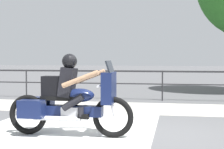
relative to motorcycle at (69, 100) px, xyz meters
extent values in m
plane|color=#565659|center=(1.58, 0.48, -0.70)|extent=(120.00, 120.00, 0.00)
cube|color=#B7B2A8|center=(1.58, 3.88, -0.70)|extent=(44.00, 2.40, 0.01)
cube|color=silver|center=(-0.22, 0.28, -0.70)|extent=(3.67, 6.00, 0.01)
cube|color=#232326|center=(1.58, 5.85, 0.33)|extent=(36.00, 0.04, 0.06)
cube|color=#232326|center=(1.58, 5.85, -0.12)|extent=(36.00, 0.03, 0.04)
cylinder|color=#232326|center=(-3.52, 5.85, -0.17)|extent=(0.05, 0.05, 1.06)
cylinder|color=#232326|center=(1.58, 5.85, -0.17)|extent=(0.05, 0.05, 1.06)
torus|color=black|center=(0.87, 0.00, -0.31)|extent=(0.78, 0.11, 0.78)
torus|color=black|center=(-0.84, 0.00, -0.31)|extent=(0.78, 0.11, 0.78)
cube|color=#141E47|center=(0.01, 0.00, -0.21)|extent=(1.29, 0.22, 0.20)
cube|color=silver|center=(0.05, 0.00, -0.26)|extent=(0.34, 0.26, 0.26)
ellipsoid|color=#141E47|center=(0.22, 0.00, 0.09)|extent=(0.57, 0.30, 0.26)
cube|color=black|center=(-0.16, 0.00, 0.03)|extent=(0.75, 0.28, 0.08)
cube|color=#141E47|center=(0.79, 0.00, 0.24)|extent=(0.20, 0.54, 0.59)
cube|color=#1E232B|center=(0.81, 0.00, 0.63)|extent=(0.10, 0.46, 0.24)
cylinder|color=silver|center=(0.65, 0.00, 0.29)|extent=(0.04, 0.70, 0.04)
cylinder|color=silver|center=(-0.19, -0.16, -0.34)|extent=(0.94, 0.09, 0.09)
cube|color=#141E47|center=(-0.66, -0.24, -0.16)|extent=(0.48, 0.28, 0.34)
cube|color=#141E47|center=(-0.66, 0.24, -0.16)|extent=(0.48, 0.28, 0.34)
cylinder|color=silver|center=(0.84, 0.00, -0.04)|extent=(0.19, 0.06, 0.55)
cube|color=black|center=(-0.02, 0.00, 0.34)|extent=(0.31, 0.36, 0.58)
sphere|color=tan|center=(0.02, 0.00, 0.72)|extent=(0.23, 0.23, 0.23)
sphere|color=black|center=(0.02, 0.00, 0.74)|extent=(0.29, 0.29, 0.29)
cylinder|color=black|center=(0.13, -0.15, -0.03)|extent=(0.44, 0.13, 0.34)
cylinder|color=black|center=(0.28, -0.15, -0.21)|extent=(0.11, 0.11, 0.17)
cube|color=black|center=(0.33, -0.15, -0.29)|extent=(0.20, 0.10, 0.09)
cylinder|color=black|center=(0.13, 0.15, -0.03)|extent=(0.44, 0.13, 0.34)
cylinder|color=black|center=(0.28, 0.15, -0.21)|extent=(0.11, 0.11, 0.17)
cube|color=black|center=(0.33, 0.15, -0.29)|extent=(0.20, 0.10, 0.09)
cylinder|color=tan|center=(0.31, -0.30, 0.42)|extent=(0.70, 0.09, 0.34)
cylinder|color=tan|center=(0.31, 0.30, 0.42)|extent=(0.70, 0.09, 0.34)
cube|color=black|center=(-0.32, 0.00, 0.26)|extent=(0.39, 0.25, 0.39)
camera|label=1|loc=(2.00, -6.29, 0.80)|focal=55.00mm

